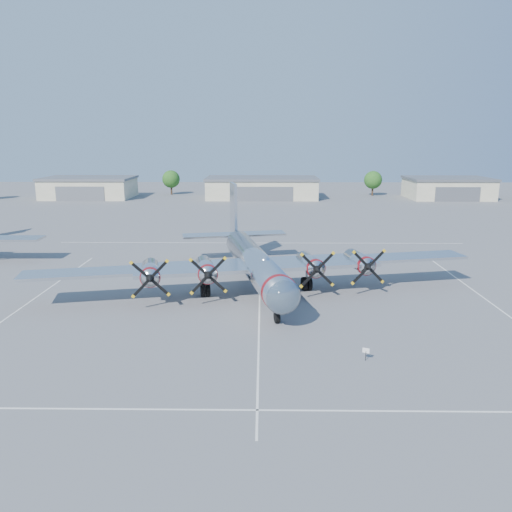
{
  "coord_description": "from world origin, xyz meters",
  "views": [
    {
      "loc": [
        0.28,
        -47.89,
        15.29
      ],
      "look_at": [
        -0.42,
        3.04,
        3.2
      ],
      "focal_mm": 35.0,
      "sensor_mm": 36.0,
      "label": 1
    }
  ],
  "objects_px": {
    "tree_west": "(171,179)",
    "tree_east": "(373,180)",
    "hangar_west": "(89,187)",
    "info_placard": "(366,352)",
    "hangar_center": "(262,188)",
    "hangar_east": "(448,188)",
    "main_bomber_b29": "(253,288)"
  },
  "relations": [
    {
      "from": "tree_west",
      "to": "main_bomber_b29",
      "type": "bearing_deg",
      "value": -74.54
    },
    {
      "from": "info_placard",
      "to": "hangar_center",
      "type": "bearing_deg",
      "value": 117.23
    },
    {
      "from": "hangar_west",
      "to": "tree_west",
      "type": "bearing_deg",
      "value": 21.89
    },
    {
      "from": "hangar_center",
      "to": "tree_east",
      "type": "bearing_deg",
      "value": 11.38
    },
    {
      "from": "tree_east",
      "to": "info_placard",
      "type": "height_order",
      "value": "tree_east"
    },
    {
      "from": "tree_east",
      "to": "main_bomber_b29",
      "type": "height_order",
      "value": "tree_east"
    },
    {
      "from": "hangar_center",
      "to": "tree_west",
      "type": "height_order",
      "value": "tree_west"
    },
    {
      "from": "tree_west",
      "to": "tree_east",
      "type": "height_order",
      "value": "same"
    },
    {
      "from": "hangar_center",
      "to": "info_placard",
      "type": "height_order",
      "value": "hangar_center"
    },
    {
      "from": "main_bomber_b29",
      "to": "tree_east",
      "type": "bearing_deg",
      "value": 58.14
    },
    {
      "from": "hangar_west",
      "to": "info_placard",
      "type": "bearing_deg",
      "value": -61.61
    },
    {
      "from": "hangar_west",
      "to": "main_bomber_b29",
      "type": "distance_m",
      "value": 91.35
    },
    {
      "from": "hangar_east",
      "to": "tree_west",
      "type": "height_order",
      "value": "tree_west"
    },
    {
      "from": "main_bomber_b29",
      "to": "info_placard",
      "type": "relative_size",
      "value": 47.13
    },
    {
      "from": "hangar_west",
      "to": "tree_east",
      "type": "height_order",
      "value": "tree_east"
    },
    {
      "from": "tree_east",
      "to": "hangar_west",
      "type": "bearing_deg",
      "value": -175.4
    },
    {
      "from": "hangar_center",
      "to": "hangar_east",
      "type": "bearing_deg",
      "value": 0.0
    },
    {
      "from": "info_placard",
      "to": "tree_west",
      "type": "bearing_deg",
      "value": 129.97
    },
    {
      "from": "hangar_center",
      "to": "tree_east",
      "type": "distance_m",
      "value": 30.64
    },
    {
      "from": "hangar_west",
      "to": "hangar_east",
      "type": "distance_m",
      "value": 93.0
    },
    {
      "from": "hangar_east",
      "to": "main_bomber_b29",
      "type": "xyz_separation_m",
      "value": [
        -48.69,
        -79.84,
        -2.71
      ]
    },
    {
      "from": "hangar_west",
      "to": "info_placard",
      "type": "xyz_separation_m",
      "value": [
        52.56,
        -97.27,
        -2.05
      ]
    },
    {
      "from": "hangar_west",
      "to": "hangar_center",
      "type": "xyz_separation_m",
      "value": [
        45.0,
        -0.0,
        -0.0
      ]
    },
    {
      "from": "hangar_center",
      "to": "hangar_east",
      "type": "height_order",
      "value": "same"
    },
    {
      "from": "hangar_west",
      "to": "hangar_east",
      "type": "relative_size",
      "value": 1.1
    },
    {
      "from": "hangar_east",
      "to": "tree_west",
      "type": "xyz_separation_m",
      "value": [
        -73.0,
        8.04,
        1.51
      ]
    },
    {
      "from": "hangar_east",
      "to": "tree_east",
      "type": "xyz_separation_m",
      "value": [
        -18.0,
        6.04,
        1.51
      ]
    },
    {
      "from": "hangar_west",
      "to": "hangar_center",
      "type": "relative_size",
      "value": 0.79
    },
    {
      "from": "hangar_west",
      "to": "main_bomber_b29",
      "type": "xyz_separation_m",
      "value": [
        44.31,
        -79.84,
        -2.71
      ]
    },
    {
      "from": "hangar_center",
      "to": "tree_west",
      "type": "bearing_deg",
      "value": 162.18
    },
    {
      "from": "tree_east",
      "to": "tree_west",
      "type": "bearing_deg",
      "value": 177.92
    },
    {
      "from": "hangar_east",
      "to": "hangar_center",
      "type": "bearing_deg",
      "value": -180.0
    }
  ]
}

